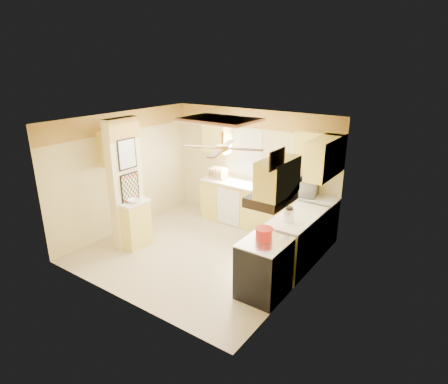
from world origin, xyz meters
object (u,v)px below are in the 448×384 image
Objects in this scene: stove at (264,268)px; kettle at (289,215)px; bowl at (134,201)px; dutch_oven at (264,234)px; microwave at (302,187)px.

kettle is at bearing 90.29° from stove.
bowl is 2.91m from kettle.
stove is 3.48× the size of kettle.
dutch_oven reaches higher than stove.
bowl is at bearing -178.05° from dutch_oven.
microwave is 2.45× the size of bowl.
microwave is (-0.36, 2.16, 0.64)m from stove.
microwave is at bearing 104.92° from kettle.
stove is at bearing -47.66° from dutch_oven.
stove is at bearing 90.30° from microwave.
bowl is 2.73m from dutch_oven.
dutch_oven is at bearing -93.79° from kettle.
microwave is at bearing 98.36° from dutch_oven.
microwave reaches higher than dutch_oven.
dutch_oven is at bearing 89.12° from microwave.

